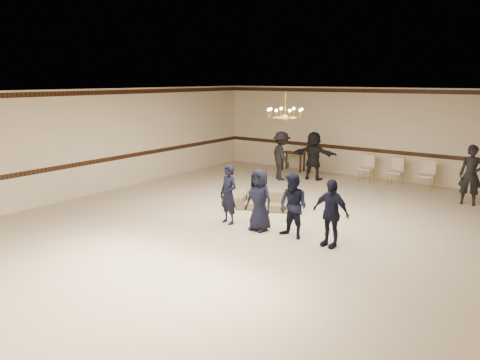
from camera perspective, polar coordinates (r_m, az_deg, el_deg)
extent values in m
cube|color=beige|center=(11.21, 2.72, -5.75)|extent=(12.00, 14.00, 0.01)
cube|color=black|center=(10.65, 2.90, 10.84)|extent=(12.00, 14.00, 0.01)
cube|color=beige|center=(17.06, 15.82, 5.59)|extent=(12.00, 0.01, 3.20)
cube|color=beige|center=(14.92, -16.95, 4.60)|extent=(0.01, 14.00, 3.20)
cube|color=black|center=(17.12, 15.69, 3.60)|extent=(12.00, 0.02, 0.14)
cube|color=black|center=(16.94, 16.11, 10.56)|extent=(12.00, 0.02, 0.14)
imported|color=black|center=(11.23, -1.44, -1.80)|extent=(0.59, 0.45, 1.46)
imported|color=black|center=(10.73, 2.39, -2.50)|extent=(0.75, 0.52, 1.46)
imported|color=black|center=(10.28, 6.59, -3.24)|extent=(0.79, 0.66, 1.46)
imported|color=black|center=(9.89, 11.14, -4.02)|extent=(0.90, 0.47, 1.46)
imported|color=#756B4E|center=(12.60, 3.48, -2.53)|extent=(1.81, 1.17, 0.49)
imported|color=black|center=(16.18, 5.13, 2.99)|extent=(1.26, 1.16, 1.71)
imported|color=black|center=(16.36, 9.10, 2.99)|extent=(1.63, 0.68, 1.71)
imported|color=black|center=(14.44, 26.68, 0.56)|extent=(0.65, 0.46, 1.71)
cube|color=black|center=(17.92, 6.62, 2.31)|extent=(0.89, 0.41, 0.74)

